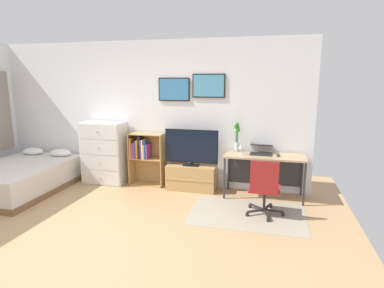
{
  "coord_description": "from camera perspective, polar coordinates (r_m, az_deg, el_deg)",
  "views": [
    {
      "loc": [
        2.35,
        -3.25,
        1.97
      ],
      "look_at": [
        1.14,
        1.5,
        0.99
      ],
      "focal_mm": 29.76,
      "sensor_mm": 36.0,
      "label": 1
    }
  ],
  "objects": [
    {
      "name": "office_chair",
      "position": [
        4.78,
        12.86,
        -7.46
      ],
      "size": [
        0.56,
        0.58,
        0.86
      ],
      "rotation": [
        0.0,
        0.0,
        -0.05
      ],
      "color": "#232326",
      "rests_on": "ground_plane"
    },
    {
      "name": "dresser",
      "position": [
        6.4,
        -15.41,
        -1.51
      ],
      "size": [
        0.82,
        0.46,
        1.19
      ],
      "color": "silver",
      "rests_on": "ground_plane"
    },
    {
      "name": "computer_mouse",
      "position": [
        5.46,
        15.18,
        -1.96
      ],
      "size": [
        0.06,
        0.1,
        0.03
      ],
      "primitive_type": "ellipsoid",
      "color": "#262628",
      "rests_on": "desk"
    },
    {
      "name": "television",
      "position": [
        5.7,
        -0.12,
        -0.64
      ],
      "size": [
        0.97,
        0.16,
        0.66
      ],
      "color": "black",
      "rests_on": "tv_stand"
    },
    {
      "name": "ground_plane",
      "position": [
        4.47,
        -20.04,
        -15.58
      ],
      "size": [
        7.2,
        7.2,
        0.0
      ],
      "primitive_type": "plane",
      "color": "tan"
    },
    {
      "name": "desk",
      "position": [
        5.59,
        12.86,
        -3.16
      ],
      "size": [
        1.33,
        0.56,
        0.74
      ],
      "color": "tan",
      "rests_on": "ground_plane"
    },
    {
      "name": "area_rug",
      "position": [
        4.98,
        9.91,
        -12.14
      ],
      "size": [
        1.7,
        1.2,
        0.01
      ],
      "primitive_type": "cube",
      "color": "#9E937F",
      "rests_on": "ground_plane"
    },
    {
      "name": "bed",
      "position": [
        6.59,
        -28.3,
        -5.22
      ],
      "size": [
        1.49,
        2.07,
        0.62
      ],
      "rotation": [
        0.0,
        0.0,
        0.03
      ],
      "color": "brown",
      "rests_on": "ground_plane"
    },
    {
      "name": "wall_back_with_posters",
      "position": [
        6.17,
        -8.08,
        5.49
      ],
      "size": [
        6.12,
        0.09,
        2.7
      ],
      "color": "white",
      "rests_on": "ground_plane"
    },
    {
      "name": "laptop",
      "position": [
        5.58,
        12.32,
        -1.01
      ],
      "size": [
        0.38,
        0.41,
        0.17
      ],
      "rotation": [
        0.0,
        0.0,
        -0.01
      ],
      "color": "#333338",
      "rests_on": "desk"
    },
    {
      "name": "tv_stand",
      "position": [
        5.86,
        -0.06,
        -5.98
      ],
      "size": [
        0.89,
        0.41,
        0.46
      ],
      "color": "tan",
      "rests_on": "ground_plane"
    },
    {
      "name": "bamboo_vase",
      "position": [
        5.65,
        8.06,
        1.3
      ],
      "size": [
        0.1,
        0.1,
        0.52
      ],
      "color": "silver",
      "rests_on": "desk"
    },
    {
      "name": "bookshelf",
      "position": [
        6.11,
        -8.54,
        -1.93
      ],
      "size": [
        0.66,
        0.3,
        1.0
      ],
      "color": "tan",
      "rests_on": "ground_plane"
    },
    {
      "name": "wine_glass",
      "position": [
        5.39,
        8.75,
        -0.55
      ],
      "size": [
        0.07,
        0.07,
        0.18
      ],
      "color": "silver",
      "rests_on": "desk"
    }
  ]
}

